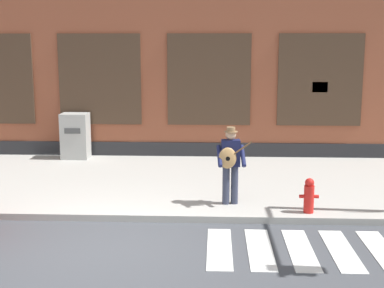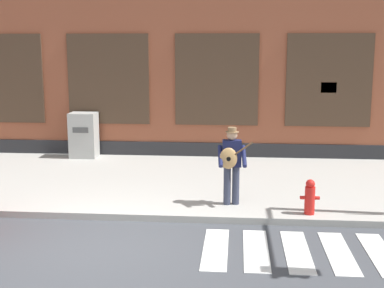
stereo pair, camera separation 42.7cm
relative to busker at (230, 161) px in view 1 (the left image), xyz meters
name	(u,v)px [view 1 (the left image)]	position (x,y,z in m)	size (l,w,h in m)	color
ground_plane	(109,248)	(-2.11, -2.21, -1.06)	(160.00, 160.00, 0.00)	#424449
sidewalk	(142,182)	(-2.11, 2.00, -0.99)	(28.00, 5.70, 0.14)	#ADAAA3
building_backdrop	(160,7)	(-2.11, 6.85, 3.55)	(28.00, 4.06, 9.22)	brown
crosswalk	(362,251)	(2.17, -2.15, -1.05)	(5.20, 1.90, 0.01)	silver
busker	(230,161)	(0.00, 0.00, 0.00)	(0.73, 0.55, 1.62)	#33384C
utility_box	(75,136)	(-4.39, 4.40, -0.26)	(0.77, 0.62, 1.32)	#ADADA8
fire_hydrant	(309,196)	(1.55, -0.50, -0.58)	(0.38, 0.20, 0.70)	red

